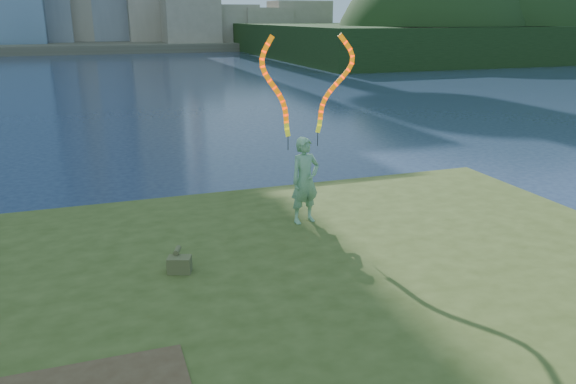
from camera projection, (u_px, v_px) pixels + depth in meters
name	position (u px, v px, depth m)	size (l,w,h in m)	color
ground	(203.00, 327.00, 9.49)	(320.00, 320.00, 0.00)	#1A2843
far_shore	(95.00, 44.00, 94.93)	(320.00, 40.00, 1.20)	#4E4939
wooded_hill	(527.00, 51.00, 82.15)	(78.00, 50.00, 63.00)	black
woman_with_ribbons	(305.00, 159.00, 11.70)	(2.09, 0.67, 4.21)	#1F6B30
canvas_bag	(179.00, 263.00, 9.67)	(0.46, 0.52, 0.38)	brown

